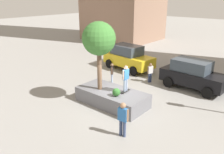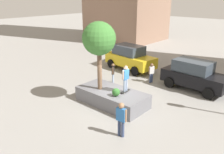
% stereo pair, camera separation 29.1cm
% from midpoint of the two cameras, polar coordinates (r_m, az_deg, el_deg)
% --- Properties ---
extents(ground_plane, '(120.00, 120.00, 0.00)m').
position_cam_midpoint_polar(ground_plane, '(14.67, 2.57, -6.84)').
color(ground_plane, gray).
extents(planter_ledge, '(4.49, 2.16, 0.90)m').
position_cam_midpoint_polar(planter_ledge, '(14.61, 0.57, -4.99)').
color(planter_ledge, slate).
rests_on(planter_ledge, ground).
extents(plaza_tree, '(2.01, 2.01, 4.20)m').
position_cam_midpoint_polar(plaza_tree, '(13.82, -2.59, 9.25)').
color(plaza_tree, brown).
rests_on(plaza_tree, planter_ledge).
extents(boxwood_shrub, '(0.47, 0.47, 0.47)m').
position_cam_midpoint_polar(boxwood_shrub, '(13.61, 1.60, -3.76)').
color(boxwood_shrub, '#2D6628').
rests_on(boxwood_shrub, planter_ledge).
extents(skateboard, '(0.25, 0.81, 0.07)m').
position_cam_midpoint_polar(skateboard, '(14.23, 3.88, -3.52)').
color(skateboard, black).
rests_on(skateboard, planter_ledge).
extents(skateboarder, '(0.25, 0.55, 1.62)m').
position_cam_midpoint_polar(skateboarder, '(13.88, 3.97, 0.10)').
color(skateboarder, '#8C9EB7').
rests_on(skateboarder, skateboard).
extents(taxi_cab, '(4.97, 2.68, 2.21)m').
position_cam_midpoint_polar(taxi_cab, '(21.33, 4.80, 4.86)').
color(taxi_cab, gold).
rests_on(taxi_cab, ground).
extents(sedan_parked, '(4.68, 2.36, 2.13)m').
position_cam_midpoint_polar(sedan_parked, '(17.72, 20.00, 0.49)').
color(sedan_parked, black).
rests_on(sedan_parked, ground).
extents(pedestrian_crossing, '(0.39, 0.44, 1.56)m').
position_cam_midpoint_polar(pedestrian_crossing, '(17.92, 0.72, 1.31)').
color(pedestrian_crossing, '#8C9EB7').
rests_on(pedestrian_crossing, ground).
extents(passerby_with_bag, '(0.32, 0.49, 1.55)m').
position_cam_midpoint_polar(passerby_with_bag, '(18.26, 10.12, 1.32)').
color(passerby_with_bag, navy).
rests_on(passerby_with_bag, ground).
extents(bystander_watching, '(0.60, 0.28, 1.79)m').
position_cam_midpoint_polar(bystander_watching, '(11.18, 3.02, -9.86)').
color(bystander_watching, navy).
rests_on(bystander_watching, ground).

